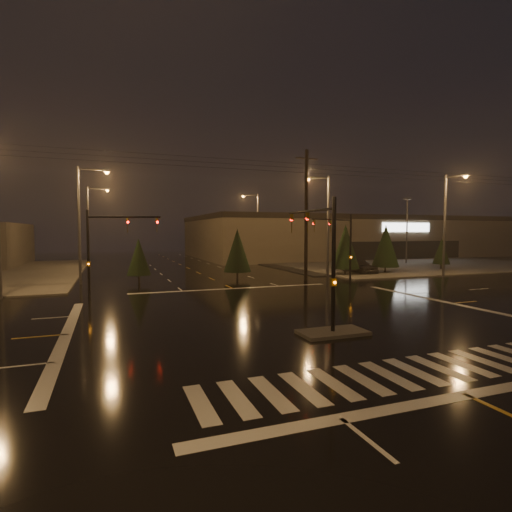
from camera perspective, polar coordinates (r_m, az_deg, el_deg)
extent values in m
plane|color=black|center=(21.62, 5.35, -8.55)|extent=(140.00, 140.00, 0.00)
cube|color=#484640|center=(62.93, 18.27, -0.74)|extent=(36.00, 36.00, 0.12)
cube|color=#484640|center=(18.17, 10.91, -10.67)|extent=(3.00, 1.60, 0.15)
cube|color=beige|center=(14.33, 21.69, -15.05)|extent=(15.00, 2.60, 0.01)
cube|color=beige|center=(13.00, 27.86, -17.15)|extent=(16.00, 0.50, 0.01)
cube|color=beige|center=(31.74, -3.30, -4.66)|extent=(16.00, 0.50, 0.01)
cube|color=black|center=(64.69, 22.84, -0.74)|extent=(50.00, 24.00, 0.08)
cube|color=brown|center=(78.64, 13.90, 2.65)|extent=(60.00, 28.00, 7.00)
cube|color=black|center=(78.66, 13.93, 5.06)|extent=(60.20, 28.20, 0.80)
cube|color=white|center=(67.43, 20.68, 3.85)|extent=(9.00, 0.20, 1.40)
cube|color=black|center=(67.53, 20.58, 0.80)|extent=(22.00, 0.15, 2.80)
cylinder|color=black|center=(17.69, 11.02, -1.44)|extent=(0.18, 0.18, 6.00)
cylinder|color=black|center=(19.61, 7.67, 6.38)|extent=(0.12, 4.50, 0.12)
imported|color=#594707|center=(21.41, 5.11, 6.01)|extent=(0.16, 0.20, 1.00)
cube|color=#594707|center=(17.76, 10.99, -3.69)|extent=(0.25, 0.18, 0.35)
cylinder|color=black|center=(35.53, 13.34, 0.97)|extent=(0.18, 0.18, 6.00)
cylinder|color=black|center=(33.53, 10.86, 5.13)|extent=(4.74, 1.82, 0.12)
imported|color=#594707|center=(31.81, 8.30, 5.16)|extent=(0.24, 0.22, 1.00)
cube|color=#594707|center=(35.57, 13.33, -0.16)|extent=(0.25, 0.18, 0.35)
cylinder|color=black|center=(29.62, -22.84, 0.31)|extent=(0.18, 0.18, 6.00)
cylinder|color=black|center=(28.73, -18.33, 5.30)|extent=(4.74, 1.82, 0.12)
imported|color=#594707|center=(28.12, -13.95, 5.32)|extent=(0.24, 0.22, 1.00)
cube|color=#594707|center=(29.66, -22.81, -1.04)|extent=(0.25, 0.18, 0.35)
cylinder|color=#38383A|center=(37.13, -23.95, 3.96)|extent=(0.24, 0.24, 10.00)
cylinder|color=#38383A|center=(37.45, -22.27, 11.36)|extent=(2.40, 0.14, 0.14)
cube|color=#38383A|center=(37.42, -20.55, 11.33)|extent=(0.70, 0.30, 0.18)
sphere|color=orange|center=(37.40, -20.54, 11.13)|extent=(0.32, 0.32, 0.32)
cylinder|color=#38383A|center=(53.10, -22.86, 3.75)|extent=(0.24, 0.24, 10.00)
cylinder|color=#38383A|center=(53.33, -21.68, 8.94)|extent=(2.40, 0.14, 0.14)
cube|color=#38383A|center=(53.31, -20.48, 8.92)|extent=(0.70, 0.30, 0.18)
sphere|color=orange|center=(53.30, -20.48, 8.78)|extent=(0.32, 0.32, 0.32)
cylinder|color=#38383A|center=(40.69, 10.26, 4.13)|extent=(0.24, 0.24, 10.00)
cylinder|color=#38383A|center=(40.44, 8.84, 10.97)|extent=(2.40, 0.14, 0.14)
cube|color=#38383A|center=(39.92, 7.44, 11.01)|extent=(0.70, 0.30, 0.18)
sphere|color=orange|center=(39.90, 7.44, 10.83)|extent=(0.32, 0.32, 0.32)
cylinder|color=#38383A|center=(58.81, 0.29, 3.97)|extent=(0.24, 0.24, 10.00)
cylinder|color=#38383A|center=(58.63, -0.82, 8.67)|extent=(2.40, 0.14, 0.14)
cube|color=#38383A|center=(58.27, -1.85, 8.65)|extent=(0.70, 0.30, 0.18)
sphere|color=orange|center=(58.26, -1.85, 8.52)|extent=(0.32, 0.32, 0.32)
cylinder|color=#38383A|center=(43.65, 25.34, 3.81)|extent=(0.24, 0.24, 10.00)
cylinder|color=#38383A|center=(43.14, 26.66, 10.17)|extent=(0.14, 2.40, 0.14)
cube|color=#38383A|center=(42.39, 27.76, 10.20)|extent=(0.30, 0.70, 0.18)
sphere|color=orange|center=(42.38, 27.76, 10.03)|extent=(0.32, 0.32, 0.32)
cylinder|color=black|center=(37.27, 7.19, 5.76)|extent=(0.32, 0.32, 12.00)
cube|color=black|center=(37.84, 7.25, 13.65)|extent=(2.20, 0.12, 0.12)
cylinder|color=black|center=(42.49, 12.60, -2.21)|extent=(0.18, 0.18, 0.70)
cone|color=black|center=(42.32, 12.65, 1.34)|extent=(2.92, 2.92, 4.56)
cylinder|color=black|center=(45.78, 17.97, -1.89)|extent=(0.18, 0.18, 0.70)
cone|color=black|center=(45.62, 18.03, 1.40)|extent=(2.92, 2.92, 4.56)
cylinder|color=black|center=(51.93, 24.92, -1.42)|extent=(0.18, 0.18, 0.70)
cone|color=black|center=(51.82, 24.97, 0.63)|extent=(1.94, 1.94, 3.04)
cylinder|color=black|center=(36.49, -16.36, -3.19)|extent=(0.18, 0.18, 0.70)
cone|color=black|center=(36.32, -16.41, -0.10)|extent=(2.07, 2.07, 3.24)
cylinder|color=black|center=(38.16, -2.67, -2.76)|extent=(0.18, 0.18, 0.70)
cone|color=black|center=(37.98, -2.68, 0.83)|extent=(2.62, 2.62, 4.09)
imported|color=black|center=(44.46, 14.46, -1.36)|extent=(2.12, 4.92, 1.66)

